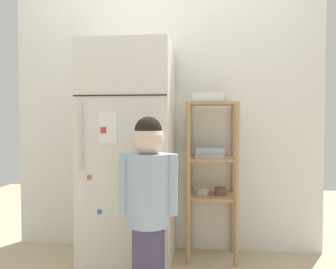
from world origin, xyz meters
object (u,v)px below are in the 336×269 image
object	(u,v)px
refrigerator	(129,154)
fruit_bin	(210,99)
child_standing	(148,189)
pantry_shelf_unit	(211,166)

from	to	relation	value
refrigerator	fruit_bin	size ratio (longest dim) A/B	6.56
child_standing	refrigerator	bearing A→B (deg)	113.89
fruit_bin	pantry_shelf_unit	bearing A→B (deg)	60.13
child_standing	fruit_bin	world-z (taller)	fruit_bin
child_standing	pantry_shelf_unit	world-z (taller)	pantry_shelf_unit
refrigerator	pantry_shelf_unit	distance (m)	0.65
pantry_shelf_unit	fruit_bin	bearing A→B (deg)	-119.87
child_standing	fruit_bin	xyz separation A→B (m)	(0.37, 0.64, 0.58)
pantry_shelf_unit	fruit_bin	distance (m)	0.52
pantry_shelf_unit	fruit_bin	xyz separation A→B (m)	(-0.02, -0.03, 0.52)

